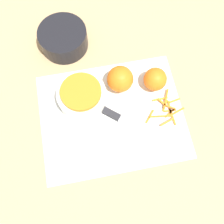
{
  "coord_description": "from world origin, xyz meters",
  "views": [
    {
      "loc": [
        -0.05,
        -0.26,
        0.76
      ],
      "look_at": [
        0.0,
        0.0,
        0.04
      ],
      "focal_mm": 42.0,
      "sensor_mm": 36.0,
      "label": 1
    }
  ],
  "objects": [
    {
      "name": "knife",
      "position": [
        0.0,
        -0.0,
        0.01
      ],
      "size": [
        0.22,
        0.19,
        0.02
      ],
      "rotation": [
        0.0,
        0.0,
        -0.7
      ],
      "color": "#232328",
      "rests_on": "cutting_board"
    },
    {
      "name": "bowl_speckled",
      "position": [
        -0.08,
        0.07,
        0.04
      ],
      "size": [
        0.15,
        0.15,
        0.07
      ],
      "color": "silver",
      "rests_on": "cutting_board"
    },
    {
      "name": "cutting_board",
      "position": [
        0.0,
        0.0,
        0.0
      ],
      "size": [
        0.43,
        0.35,
        0.01
      ],
      "color": "silver",
      "rests_on": "ground_plane"
    },
    {
      "name": "orange_left",
      "position": [
        0.15,
        0.08,
        0.04
      ],
      "size": [
        0.07,
        0.07,
        0.07
      ],
      "color": "orange",
      "rests_on": "cutting_board"
    },
    {
      "name": "bowl_dark",
      "position": [
        -0.11,
        0.28,
        0.03
      ],
      "size": [
        0.16,
        0.16,
        0.07
      ],
      "color": "black",
      "rests_on": "ground_plane"
    },
    {
      "name": "orange_right",
      "position": [
        0.04,
        0.1,
        0.05
      ],
      "size": [
        0.08,
        0.08,
        0.08
      ],
      "color": "orange",
      "rests_on": "cutting_board"
    },
    {
      "name": "peel_pile",
      "position": [
        0.17,
        -0.01,
        0.01
      ],
      "size": [
        0.13,
        0.12,
        0.01
      ],
      "color": "orange",
      "rests_on": "cutting_board"
    },
    {
      "name": "ground_plane",
      "position": [
        0.0,
        0.0,
        0.0
      ],
      "size": [
        4.0,
        4.0,
        0.0
      ],
      "primitive_type": "plane",
      "color": "tan"
    }
  ]
}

